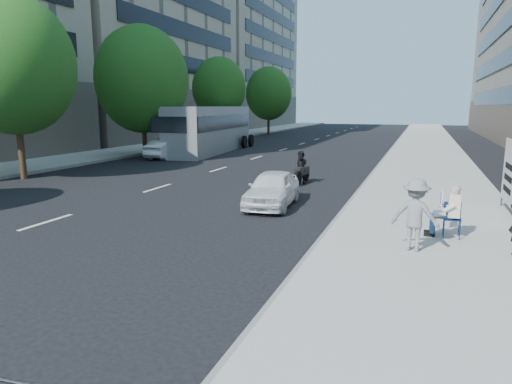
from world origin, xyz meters
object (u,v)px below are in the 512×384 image
at_px(seated_protester, 448,208).
at_px(white_sedan_near, 272,189).
at_px(motorcycle, 302,169).
at_px(white_sedan_mid, 169,148).
at_px(jogger, 415,215).
at_px(bus, 211,129).

relative_size(seated_protester, white_sedan_near, 0.37).
relative_size(white_sedan_near, motorcycle, 1.72).
distance_m(white_sedan_mid, motorcycle, 12.54).
bearing_deg(motorcycle, jogger, -54.37).
bearing_deg(white_sedan_near, motorcycle, 87.96).
distance_m(jogger, motorcycle, 9.93).
distance_m(jogger, white_sedan_mid, 21.79).
bearing_deg(motorcycle, seated_protester, -46.01).
distance_m(seated_protester, jogger, 1.60).
height_order(seated_protester, white_sedan_near, seated_protester).
height_order(white_sedan_mid, bus, bus).
distance_m(white_sedan_mid, bus, 5.00).
bearing_deg(seated_protester, jogger, -117.64).
xyz_separation_m(jogger, bus, (-14.65, 20.24, 0.67)).
height_order(white_sedan_near, white_sedan_mid, white_sedan_mid).
bearing_deg(jogger, white_sedan_mid, -34.59).
bearing_deg(bus, white_sedan_mid, -104.55).
bearing_deg(white_sedan_mid, bus, -95.89).
distance_m(jogger, bus, 24.99).
xyz_separation_m(seated_protester, bus, (-15.39, 18.83, 0.76)).
bearing_deg(jogger, bus, -43.69).
bearing_deg(seated_protester, white_sedan_mid, 139.09).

